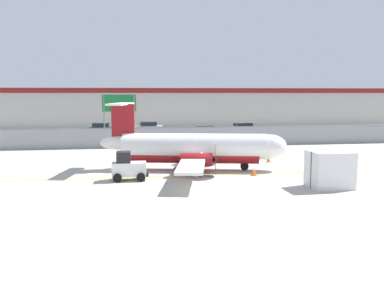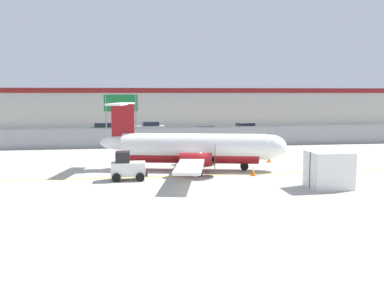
# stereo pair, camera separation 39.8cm
# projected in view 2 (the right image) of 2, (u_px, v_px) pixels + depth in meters

# --- Properties ---
(ground_plane) EXTENTS (140.00, 140.00, 0.01)m
(ground_plane) POSITION_uv_depth(u_px,v_px,m) (216.00, 175.00, 29.59)
(ground_plane) COLOR #ADA89E
(perimeter_fence) EXTENTS (98.00, 0.10, 2.10)m
(perimeter_fence) POSITION_uv_depth(u_px,v_px,m) (186.00, 136.00, 45.18)
(perimeter_fence) COLOR gray
(perimeter_fence) RESTS_ON ground
(parking_lot_strip) EXTENTS (98.00, 17.00, 0.12)m
(parking_lot_strip) POSITION_uv_depth(u_px,v_px,m) (175.00, 136.00, 56.61)
(parking_lot_strip) COLOR #38383A
(parking_lot_strip) RESTS_ON ground
(background_building) EXTENTS (91.00, 8.10, 6.50)m
(background_building) POSITION_uv_depth(u_px,v_px,m) (164.00, 107.00, 74.40)
(background_building) COLOR beige
(background_building) RESTS_ON ground
(commuter_airplane) EXTENTS (13.78, 15.97, 4.92)m
(commuter_airplane) POSITION_uv_depth(u_px,v_px,m) (197.00, 148.00, 31.49)
(commuter_airplane) COLOR white
(commuter_airplane) RESTS_ON ground
(baggage_tug) EXTENTS (2.35, 1.42, 1.88)m
(baggage_tug) POSITION_uv_depth(u_px,v_px,m) (128.00, 167.00, 27.83)
(baggage_tug) COLOR silver
(baggage_tug) RESTS_ON ground
(ground_crew_worker) EXTENTS (0.48, 0.48, 1.70)m
(ground_crew_worker) POSITION_uv_depth(u_px,v_px,m) (200.00, 163.00, 28.85)
(ground_crew_worker) COLOR #191E4C
(ground_crew_worker) RESTS_ON ground
(cargo_container) EXTENTS (2.45, 2.06, 2.20)m
(cargo_container) POSITION_uv_depth(u_px,v_px,m) (329.00, 170.00, 25.46)
(cargo_container) COLOR silver
(cargo_container) RESTS_ON ground
(traffic_cone_near_left) EXTENTS (0.36, 0.36, 0.64)m
(traffic_cone_near_left) POSITION_uv_depth(u_px,v_px,m) (269.00, 158.00, 35.09)
(traffic_cone_near_left) COLOR orange
(traffic_cone_near_left) RESTS_ON ground
(traffic_cone_near_right) EXTENTS (0.36, 0.36, 0.64)m
(traffic_cone_near_right) POSITION_uv_depth(u_px,v_px,m) (253.00, 171.00, 29.29)
(traffic_cone_near_right) COLOR orange
(traffic_cone_near_right) RESTS_ON ground
(parked_car_0) EXTENTS (4.37, 2.38, 1.58)m
(parked_car_0) POSITION_uv_depth(u_px,v_px,m) (51.00, 136.00, 48.12)
(parked_car_0) COLOR slate
(parked_car_0) RESTS_ON parking_lot_strip
(parked_car_1) EXTENTS (4.21, 2.02, 1.58)m
(parked_car_1) POSITION_uv_depth(u_px,v_px,m) (104.00, 129.00, 57.42)
(parked_car_1) COLOR #19662D
(parked_car_1) RESTS_ON parking_lot_strip
(parked_car_2) EXTENTS (4.28, 2.16, 1.58)m
(parked_car_2) POSITION_uv_depth(u_px,v_px,m) (150.00, 128.00, 59.42)
(parked_car_2) COLOR silver
(parked_car_2) RESTS_ON parking_lot_strip
(parked_car_3) EXTENTS (4.29, 2.18, 1.58)m
(parked_car_3) POSITION_uv_depth(u_px,v_px,m) (207.00, 132.00, 52.36)
(parked_car_3) COLOR silver
(parked_car_3) RESTS_ON parking_lot_strip
(parked_car_4) EXTENTS (4.39, 2.44, 1.58)m
(parked_car_4) POSITION_uv_depth(u_px,v_px,m) (245.00, 129.00, 57.15)
(parked_car_4) COLOR red
(parked_car_4) RESTS_ON parking_lot_strip
(parked_car_5) EXTENTS (4.38, 2.41, 1.58)m
(parked_car_5) POSITION_uv_depth(u_px,v_px,m) (288.00, 132.00, 52.30)
(parked_car_5) COLOR black
(parked_car_5) RESTS_ON parking_lot_strip
(highway_sign) EXTENTS (3.60, 0.14, 5.50)m
(highway_sign) POSITION_uv_depth(u_px,v_px,m) (121.00, 107.00, 45.88)
(highway_sign) COLOR slate
(highway_sign) RESTS_ON ground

